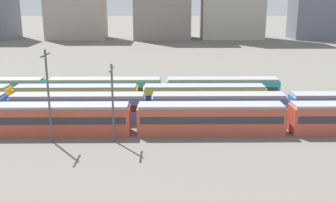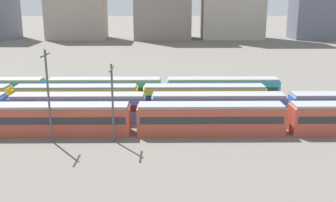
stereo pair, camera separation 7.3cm
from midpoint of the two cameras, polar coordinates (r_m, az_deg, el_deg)
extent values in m
cube|color=#BC4C38|center=(49.78, -15.99, -2.75)|extent=(18.00, 3.00, 3.40)
cube|color=#2D2D33|center=(49.66, -16.03, -2.30)|extent=(17.20, 3.06, 0.90)
cube|color=#939399|center=(49.26, -16.15, -0.67)|extent=(17.60, 2.70, 0.35)
cube|color=#BC4C38|center=(48.35, 6.18, -2.76)|extent=(18.00, 3.00, 3.40)
cube|color=#2D2D33|center=(48.23, 6.20, -2.30)|extent=(17.20, 3.06, 0.90)
cube|color=#939399|center=(47.82, 6.25, -0.62)|extent=(17.60, 2.70, 0.35)
cube|color=#4C70BC|center=(54.22, -12.94, -1.10)|extent=(18.00, 3.00, 3.40)
cube|color=#2D2D33|center=(54.11, -12.96, -0.68)|extent=(17.20, 3.06, 0.90)
cube|color=#939399|center=(53.75, -13.05, 0.82)|extent=(17.60, 2.70, 0.35)
cube|color=#4C70BC|center=(53.50, 7.26, -1.05)|extent=(18.00, 3.00, 3.40)
cube|color=#2D2D33|center=(53.39, 7.27, -0.63)|extent=(17.20, 3.06, 0.90)
cube|color=#939399|center=(53.01, 7.33, 0.90)|extent=(17.60, 2.70, 0.35)
cube|color=yellow|center=(59.41, -13.20, 0.29)|extent=(18.00, 3.00, 3.40)
cube|color=#2D2D33|center=(59.31, -13.23, 0.67)|extent=(17.20, 3.06, 0.90)
cube|color=#939399|center=(58.98, -13.31, 2.05)|extent=(17.60, 2.70, 0.35)
cube|color=yellow|center=(58.31, 5.24, 0.35)|extent=(18.00, 3.00, 3.40)
cube|color=#2D2D33|center=(58.21, 5.25, 0.74)|extent=(17.20, 3.06, 0.90)
cube|color=#939399|center=(57.87, 5.29, 2.15)|extent=(17.60, 2.70, 0.35)
cube|color=teal|center=(63.74, -9.16, 1.49)|extent=(18.00, 3.00, 3.40)
cube|color=#2D2D33|center=(63.65, -9.18, 1.85)|extent=(17.20, 3.06, 0.90)
cube|color=#939399|center=(63.34, -9.23, 3.14)|extent=(17.60, 2.70, 0.35)
cube|color=teal|center=(63.76, 7.89, 1.54)|extent=(18.00, 3.00, 3.40)
cube|color=#2D2D33|center=(63.66, 7.91, 1.90)|extent=(17.20, 3.06, 0.90)
cube|color=#939399|center=(63.35, 7.95, 3.19)|extent=(17.60, 2.70, 0.35)
cylinder|color=#4C4C51|center=(46.15, -17.07, 0.55)|extent=(0.24, 0.24, 10.78)
cube|color=#47474C|center=(45.25, -17.53, 6.44)|extent=(0.16, 3.20, 0.16)
cylinder|color=#4C4C51|center=(44.95, -8.11, -0.37)|extent=(0.24, 0.24, 9.16)
cube|color=#47474C|center=(44.08, -8.30, 4.63)|extent=(0.16, 3.20, 0.16)
cube|color=#A89989|center=(162.59, -13.37, 14.21)|extent=(22.50, 15.03, 30.56)
camera|label=1|loc=(0.04, -90.04, -0.01)|focal=41.74mm
camera|label=2|loc=(0.04, 89.96, 0.01)|focal=41.74mm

